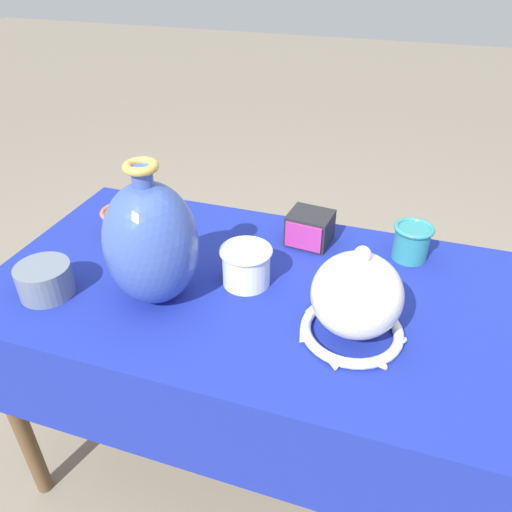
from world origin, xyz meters
TOP-DOWN VIEW (x-y plane):
  - ground_plane at (0.00, 0.00)m, footprint 14.00×14.00m
  - display_table at (0.00, -0.02)m, footprint 1.26×0.69m
  - vase_tall_bulbous at (-0.20, -0.11)m, footprint 0.20×0.20m
  - vase_dome_bell at (0.24, -0.10)m, footprint 0.22×0.23m
  - mosaic_tile_box at (0.07, 0.22)m, footprint 0.12×0.11m
  - cup_wide_porcelain at (-0.02, 0.00)m, footprint 0.12×0.12m
  - pot_squat_slate at (-0.45, -0.18)m, footprint 0.12×0.12m
  - cup_wide_teal at (0.33, 0.23)m, footprint 0.10×0.10m
  - cup_wide_terracotta at (-0.41, 0.10)m, footprint 0.11×0.11m

SIDE VIEW (x-z plane):
  - ground_plane at x=0.00m, z-range 0.00..0.00m
  - display_table at x=0.00m, z-range 0.27..0.97m
  - pot_squat_slate at x=-0.45m, z-range 0.69..0.77m
  - cup_wide_terracotta at x=-0.41m, z-range 0.70..0.77m
  - mosaic_tile_box at x=0.07m, z-range 0.69..0.78m
  - cup_wide_teal at x=0.33m, z-range 0.70..0.79m
  - cup_wide_porcelain at x=-0.02m, z-range 0.70..0.79m
  - vase_dome_bell at x=0.24m, z-range 0.67..0.89m
  - vase_tall_bulbous at x=-0.20m, z-range 0.67..1.00m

